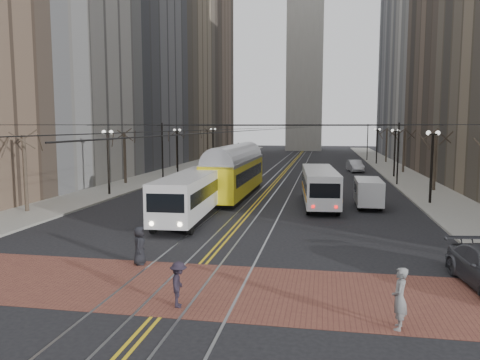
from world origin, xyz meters
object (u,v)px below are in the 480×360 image
at_px(sedan_silver, 355,166).
at_px(pedestrian_d, 179,284).
at_px(pedestrian_a, 139,245).
at_px(cargo_van, 368,193).
at_px(pedestrian_b, 400,298).
at_px(transit_bus, 191,196).
at_px(clock_tower, 306,7).
at_px(rear_bus, 319,187).
at_px(streetcar, 235,176).
at_px(sedan_grey, 313,173).

distance_m(sedan_silver, pedestrian_d, 51.52).
relative_size(sedan_silver, pedestrian_a, 2.77).
distance_m(cargo_van, pedestrian_d, 23.24).
bearing_deg(cargo_van, pedestrian_b, -92.52).
bearing_deg(transit_bus, pedestrian_a, -88.85).
bearing_deg(pedestrian_d, transit_bus, 2.65).
relative_size(clock_tower, rear_bus, 6.01).
xyz_separation_m(streetcar, pedestrian_d, (2.97, -25.85, -0.96)).
xyz_separation_m(sedan_silver, pedestrian_b, (-1.81, -51.23, 0.19)).
bearing_deg(pedestrian_b, pedestrian_d, -82.70).
bearing_deg(rear_bus, pedestrian_d, -105.88).
bearing_deg(pedestrian_d, sedan_grey, -16.89).
xyz_separation_m(cargo_van, sedan_grey, (-4.72, 18.68, -0.39)).
bearing_deg(cargo_van, sedan_grey, 104.28).
distance_m(clock_tower, sedan_silver, 67.87).
height_order(streetcar, pedestrian_d, streetcar).
bearing_deg(rear_bus, streetcar, 149.14).
bearing_deg(clock_tower, sedan_grey, -86.61).
bearing_deg(streetcar, clock_tower, 88.66).
bearing_deg(pedestrian_b, sedan_grey, -163.56).
bearing_deg(rear_bus, sedan_grey, 88.82).
distance_m(sedan_silver, pedestrian_b, 51.26).
xyz_separation_m(transit_bus, sedan_silver, (13.00, 35.42, -0.72)).
relative_size(cargo_van, sedan_grey, 1.20).
relative_size(clock_tower, pedestrian_a, 37.91).
relative_size(transit_bus, pedestrian_a, 6.95).
xyz_separation_m(clock_tower, pedestrian_a, (-2.80, -103.50, -35.08)).
height_order(transit_bus, pedestrian_d, transit_bus).
distance_m(clock_tower, pedestrian_d, 113.57).
bearing_deg(pedestrian_d, pedestrian_a, 24.15).
height_order(transit_bus, rear_bus, transit_bus).
xyz_separation_m(cargo_van, pedestrian_d, (-8.24, -21.73, -0.28)).
relative_size(transit_bus, sedan_silver, 2.51).
relative_size(streetcar, pedestrian_d, 9.43).
bearing_deg(clock_tower, cargo_van, -84.23).
distance_m(streetcar, sedan_silver, 27.63).
bearing_deg(pedestrian_a, cargo_van, -45.15).
relative_size(rear_bus, sedan_silver, 2.27).
relative_size(pedestrian_b, pedestrian_d, 1.21).
xyz_separation_m(cargo_van, pedestrian_a, (-11.52, -17.23, -0.21)).
bearing_deg(sedan_grey, pedestrian_d, -96.34).
bearing_deg(sedan_grey, sedan_silver, 60.57).
distance_m(streetcar, rear_bus, 8.39).
bearing_deg(sedan_silver, streetcar, -124.12).
height_order(clock_tower, pedestrian_a, clock_tower).
xyz_separation_m(cargo_van, pedestrian_b, (-1.02, -22.23, -0.11)).
bearing_deg(sedan_grey, pedestrian_a, -102.07).
distance_m(transit_bus, pedestrian_d, 15.83).
relative_size(cargo_van, pedestrian_b, 2.54).
bearing_deg(transit_bus, streetcar, 82.02).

